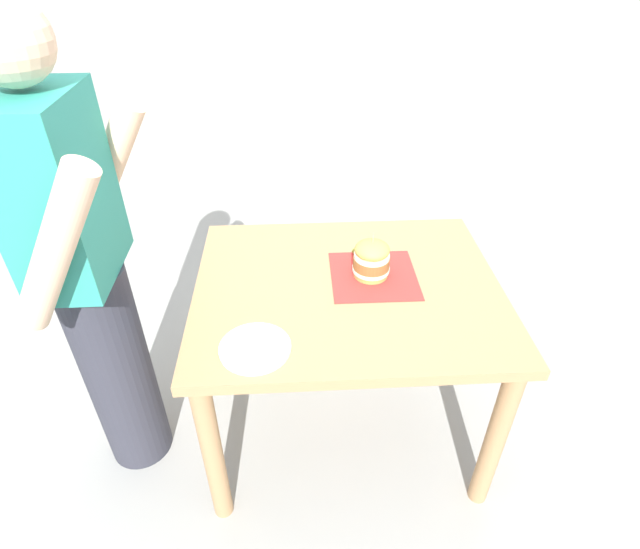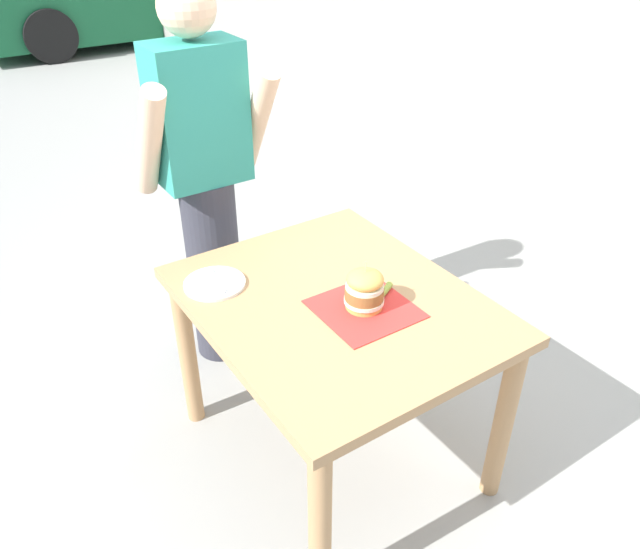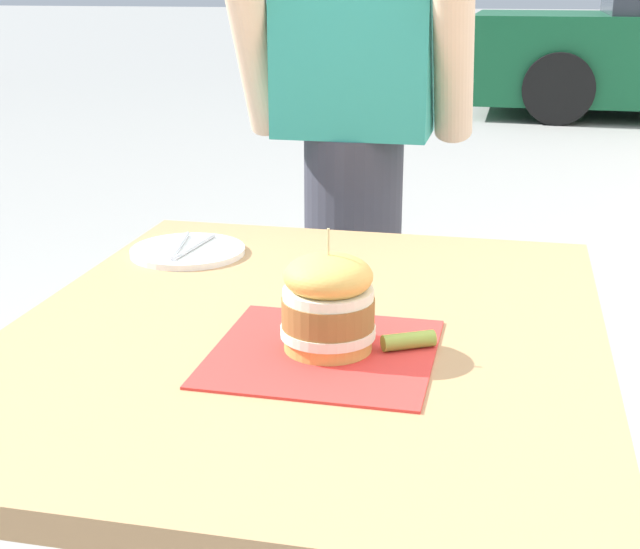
% 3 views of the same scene
% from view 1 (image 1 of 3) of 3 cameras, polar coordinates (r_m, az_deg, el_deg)
% --- Properties ---
extents(ground_plane, '(80.00, 80.00, 0.00)m').
position_cam_1_polar(ground_plane, '(2.31, 2.57, -16.15)').
color(ground_plane, '#9E9E99').
extents(patio_table, '(0.90, 1.09, 0.75)m').
position_cam_1_polar(patio_table, '(1.86, 3.09, -4.10)').
color(patio_table, tan).
rests_on(patio_table, ground).
extents(serving_paper, '(0.31, 0.31, 0.00)m').
position_cam_1_polar(serving_paper, '(1.83, 6.14, -0.12)').
color(serving_paper, red).
rests_on(serving_paper, patio_table).
extents(sandwich, '(0.14, 0.14, 0.18)m').
position_cam_1_polar(sandwich, '(1.79, 5.91, 1.80)').
color(sandwich, gold).
rests_on(sandwich, serving_paper).
extents(pickle_spear, '(0.08, 0.06, 0.02)m').
position_cam_1_polar(pickle_spear, '(1.92, 4.63, 2.23)').
color(pickle_spear, '#8EA83D').
rests_on(pickle_spear, serving_paper).
extents(side_plate_with_forks, '(0.22, 0.22, 0.02)m').
position_cam_1_polar(side_plate_with_forks, '(1.54, -7.43, -8.31)').
color(side_plate_with_forks, white).
rests_on(side_plate_with_forks, patio_table).
extents(diner_across_table, '(0.55, 0.35, 1.69)m').
position_cam_1_polar(diner_across_table, '(1.76, -25.03, -0.11)').
color(diner_across_table, '#33333D').
rests_on(diner_across_table, ground).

